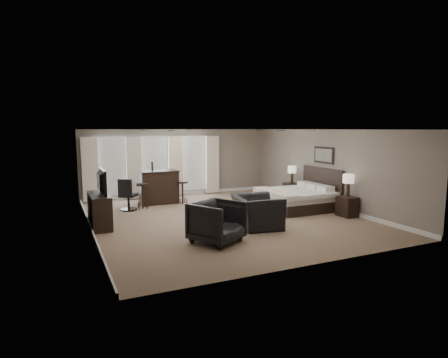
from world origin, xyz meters
name	(u,v)px	position (x,y,z in m)	size (l,w,h in m)	color
room	(223,174)	(0.00, 0.00, 1.30)	(7.60, 8.60, 2.64)	#77604B
window_bay	(155,166)	(-1.00, 4.11, 1.20)	(5.25, 0.20, 2.30)	silver
bed	(295,190)	(2.58, 0.07, 0.66)	(2.08, 1.98, 1.32)	silver
nightstand_near	(347,206)	(3.47, -1.38, 0.30)	(0.45, 0.55, 0.60)	black
nightstand_far	(292,192)	(3.47, 1.52, 0.31)	(0.47, 0.57, 0.62)	black
lamp_near	(348,185)	(3.47, -1.38, 0.94)	(0.33, 0.33, 0.68)	beige
lamp_far	(292,175)	(3.47, 1.52, 0.94)	(0.31, 0.31, 0.64)	beige
wall_art	(323,155)	(3.70, 0.07, 1.75)	(0.04, 0.96, 0.56)	slate
dresser	(99,210)	(-3.45, 0.48, 0.44)	(0.49, 1.53, 0.89)	black
tv	(99,191)	(-3.45, 0.48, 0.96)	(1.15, 0.66, 0.15)	black
armchair_near	(257,206)	(0.37, -1.35, 0.57)	(1.31, 0.85, 1.14)	black
armchair_far	(217,220)	(-1.14, -2.14, 0.53)	(1.03, 0.97, 1.06)	black
bar_counter	(159,187)	(-1.18, 2.89, 0.59)	(1.35, 0.70, 1.18)	black
bar_stool_left	(143,196)	(-1.90, 2.28, 0.42)	(0.40, 0.40, 0.84)	black
bar_stool_right	(183,193)	(-0.44, 2.50, 0.40)	(0.38, 0.38, 0.80)	black
desk_chair	(128,194)	(-2.37, 2.21, 0.52)	(0.53, 0.53, 1.05)	black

